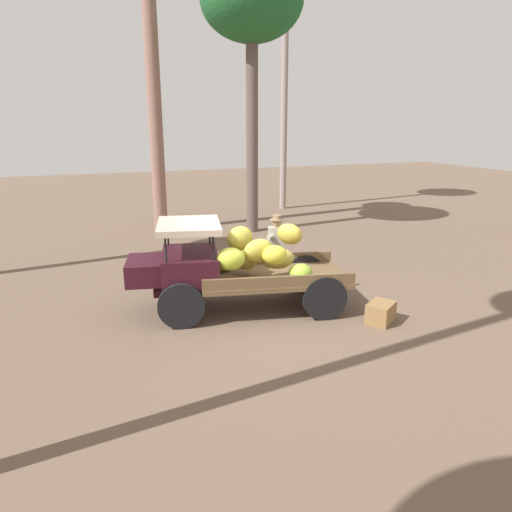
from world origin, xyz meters
TOP-DOWN VIEW (x-y plane):
  - ground_plane at (0.00, 0.00)m, footprint 60.00×60.00m
  - truck at (0.45, -0.37)m, footprint 4.65×2.53m
  - farmer at (-1.13, -1.53)m, footprint 0.55×0.50m
  - wooden_crate at (-2.13, 1.31)m, footprint 0.73×0.69m
  - forest_tree_4 at (-2.64, -7.15)m, footprint 3.34×3.34m

SIDE VIEW (x-z plane):
  - ground_plane at x=0.00m, z-range 0.00..0.00m
  - wooden_crate at x=-2.13m, z-range 0.00..0.40m
  - truck at x=0.45m, z-range 0.00..1.89m
  - farmer at x=-1.13m, z-range 0.12..1.82m
  - forest_tree_4 at x=-2.64m, z-range 2.98..11.92m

